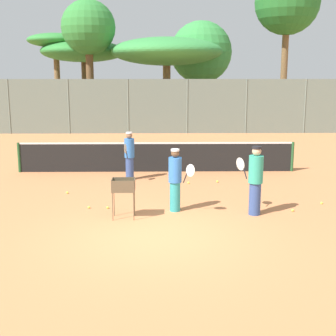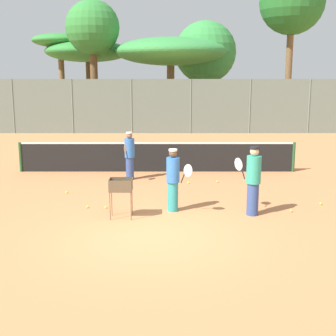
{
  "view_description": "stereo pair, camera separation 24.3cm",
  "coord_description": "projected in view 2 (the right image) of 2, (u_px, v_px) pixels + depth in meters",
  "views": [
    {
      "loc": [
        0.15,
        -9.72,
        3.57
      ],
      "look_at": [
        0.35,
        2.62,
        1.0
      ],
      "focal_mm": 50.0,
      "sensor_mm": 36.0,
      "label": 1
    },
    {
      "loc": [
        0.4,
        -9.72,
        3.57
      ],
      "look_at": [
        0.35,
        2.62,
        1.0
      ],
      "focal_mm": 50.0,
      "sensor_mm": 36.0,
      "label": 2
    }
  ],
  "objects": [
    {
      "name": "player_red_cap",
      "position": [
        175.0,
        179.0,
        11.97
      ],
      "size": [
        0.69,
        0.69,
        1.63
      ],
      "rotation": [
        0.0,
        0.0,
        5.49
      ],
      "color": "teal",
      "rests_on": "ground_plane"
    },
    {
      "name": "tree_5",
      "position": [
        62.0,
        43.0,
        31.74
      ],
      "size": [
        3.79,
        3.79,
        6.07
      ],
      "color": "brown",
      "rests_on": "ground_plane"
    },
    {
      "name": "tennis_net",
      "position": [
        159.0,
        156.0,
        16.79
      ],
      "size": [
        9.93,
        0.1,
        1.07
      ],
      "color": "#26592D",
      "rests_on": "ground_plane"
    },
    {
      "name": "tree_0",
      "position": [
        172.0,
        52.0,
        29.94
      ],
      "size": [
        7.15,
        7.15,
        5.69
      ],
      "color": "brown",
      "rests_on": "ground_plane"
    },
    {
      "name": "tennis_ball_4",
      "position": [
        89.0,
        207.0,
        12.4
      ],
      "size": [
        0.07,
        0.07,
        0.07
      ],
      "primitive_type": "sphere",
      "color": "#D1E54C",
      "rests_on": "ground_plane"
    },
    {
      "name": "tree_2",
      "position": [
        294.0,
        3.0,
        30.56
      ],
      "size": [
        4.27,
        4.27,
        10.15
      ],
      "color": "brown",
      "rests_on": "ground_plane"
    },
    {
      "name": "tennis_ball_2",
      "position": [
        68.0,
        192.0,
        13.91
      ],
      "size": [
        0.07,
        0.07,
        0.07
      ],
      "primitive_type": "sphere",
      "color": "#D1E54C",
      "rests_on": "ground_plane"
    },
    {
      "name": "back_fence",
      "position": [
        163.0,
        106.0,
        26.92
      ],
      "size": [
        23.97,
        0.08,
        3.12
      ],
      "color": "slate",
      "rests_on": "ground_plane"
    },
    {
      "name": "ground_plane",
      "position": [
        152.0,
        237.0,
        10.24
      ],
      "size": [
        80.0,
        80.0,
        0.0
      ],
      "primitive_type": "plane",
      "color": "#D37F4C"
    },
    {
      "name": "tennis_ball_6",
      "position": [
        323.0,
        204.0,
        12.68
      ],
      "size": [
        0.07,
        0.07,
        0.07
      ],
      "primitive_type": "sphere",
      "color": "#D1E54C",
      "rests_on": "ground_plane"
    },
    {
      "name": "player_yellow_shirt",
      "position": [
        131.0,
        155.0,
        15.51
      ],
      "size": [
        0.33,
        0.87,
        1.6
      ],
      "rotation": [
        0.0,
        0.0,
        4.53
      ],
      "color": "#334C8C",
      "rests_on": "ground_plane"
    },
    {
      "name": "player_white_outfit",
      "position": [
        255.0,
        180.0,
        11.63
      ],
      "size": [
        0.63,
        0.79,
        1.75
      ],
      "rotation": [
        0.0,
        0.0,
        2.2
      ],
      "color": "#334C8C",
      "rests_on": "ground_plane"
    },
    {
      "name": "tennis_ball_5",
      "position": [
        107.0,
        207.0,
        12.37
      ],
      "size": [
        0.07,
        0.07,
        0.07
      ],
      "primitive_type": "sphere",
      "color": "#D1E54C",
      "rests_on": "ground_plane"
    },
    {
      "name": "tree_3",
      "position": [
        207.0,
        53.0,
        32.06
      ],
      "size": [
        4.22,
        4.22,
        6.94
      ],
      "color": "brown",
      "rests_on": "ground_plane"
    },
    {
      "name": "tree_4",
      "position": [
        90.0,
        52.0,
        31.96
      ],
      "size": [
        5.78,
        5.78,
        5.59
      ],
      "color": "brown",
      "rests_on": "ground_plane"
    },
    {
      "name": "tennis_ball_1",
      "position": [
        219.0,
        182.0,
        15.21
      ],
      "size": [
        0.07,
        0.07,
        0.07
      ],
      "primitive_type": "sphere",
      "color": "#D1E54C",
      "rests_on": "ground_plane"
    },
    {
      "name": "ball_cart",
      "position": [
        123.0,
        188.0,
        11.44
      ],
      "size": [
        0.56,
        0.41,
        0.99
      ],
      "color": "brown",
      "rests_on": "ground_plane"
    },
    {
      "name": "tree_1",
      "position": [
        94.0,
        29.0,
        29.24
      ],
      "size": [
        3.39,
        3.39,
        7.93
      ],
      "color": "brown",
      "rests_on": "ground_plane"
    },
    {
      "name": "tennis_ball_0",
      "position": [
        190.0,
        183.0,
        15.07
      ],
      "size": [
        0.07,
        0.07,
        0.07
      ],
      "primitive_type": "sphere",
      "color": "#D1E54C",
      "rests_on": "ground_plane"
    },
    {
      "name": "parked_car",
      "position": [
        86.0,
        115.0,
        31.77
      ],
      "size": [
        4.2,
        1.7,
        1.6
      ],
      "color": "white",
      "rests_on": "ground_plane"
    },
    {
      "name": "tennis_ball_3",
      "position": [
        293.0,
        211.0,
        12.03
      ],
      "size": [
        0.07,
        0.07,
        0.07
      ],
      "primitive_type": "sphere",
      "color": "#D1E54C",
      "rests_on": "ground_plane"
    }
  ]
}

